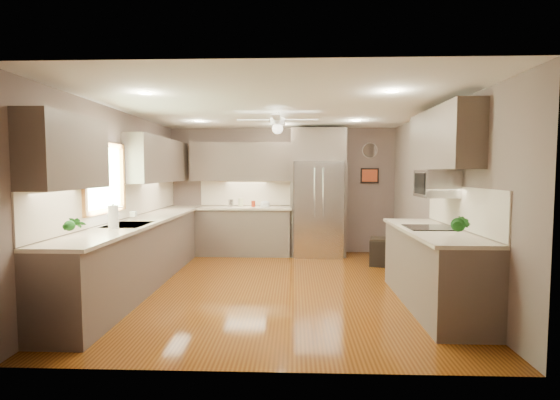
# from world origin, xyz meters

# --- Properties ---
(floor) EXTENTS (5.00, 5.00, 0.00)m
(floor) POSITION_xyz_m (0.00, 0.00, 0.00)
(floor) COLOR #50260A
(floor) RESTS_ON ground
(ceiling) EXTENTS (5.00, 5.00, 0.00)m
(ceiling) POSITION_xyz_m (0.00, 0.00, 2.50)
(ceiling) COLOR white
(ceiling) RESTS_ON ground
(wall_back) EXTENTS (4.50, 0.00, 4.50)m
(wall_back) POSITION_xyz_m (0.00, 2.50, 1.25)
(wall_back) COLOR #695750
(wall_back) RESTS_ON ground
(wall_front) EXTENTS (4.50, 0.00, 4.50)m
(wall_front) POSITION_xyz_m (0.00, -2.50, 1.25)
(wall_front) COLOR #695750
(wall_front) RESTS_ON ground
(wall_left) EXTENTS (0.00, 5.00, 5.00)m
(wall_left) POSITION_xyz_m (-2.25, 0.00, 1.25)
(wall_left) COLOR #695750
(wall_left) RESTS_ON ground
(wall_right) EXTENTS (0.00, 5.00, 5.00)m
(wall_right) POSITION_xyz_m (2.25, 0.00, 1.25)
(wall_right) COLOR #695750
(wall_right) RESTS_ON ground
(canister_b) EXTENTS (0.11, 0.11, 0.15)m
(canister_b) POSITION_xyz_m (-1.00, 2.20, 1.01)
(canister_b) COLOR silver
(canister_b) RESTS_ON back_run
(canister_c) EXTENTS (0.12, 0.12, 0.16)m
(canister_c) POSITION_xyz_m (-0.81, 2.25, 1.03)
(canister_c) COLOR beige
(canister_c) RESTS_ON back_run
(canister_d) EXTENTS (0.08, 0.08, 0.12)m
(canister_d) POSITION_xyz_m (-0.56, 2.21, 1.00)
(canister_d) COLOR maroon
(canister_d) RESTS_ON back_run
(soap_bottle) EXTENTS (0.08, 0.09, 0.17)m
(soap_bottle) POSITION_xyz_m (-2.06, 0.05, 1.02)
(soap_bottle) COLOR white
(soap_bottle) RESTS_ON left_run
(potted_plant_left) EXTENTS (0.19, 0.14, 0.33)m
(potted_plant_left) POSITION_xyz_m (-1.96, -1.77, 1.11)
(potted_plant_left) COLOR #1C5E1A
(potted_plant_left) RESTS_ON left_run
(potted_plant_right) EXTENTS (0.22, 0.20, 0.32)m
(potted_plant_right) POSITION_xyz_m (1.91, -1.61, 1.10)
(potted_plant_right) COLOR #1C5E1A
(potted_plant_right) RESTS_ON right_run
(bowl) EXTENTS (0.25, 0.25, 0.05)m
(bowl) POSITION_xyz_m (-0.32, 2.18, 0.96)
(bowl) COLOR beige
(bowl) RESTS_ON back_run
(left_run) EXTENTS (0.65, 4.70, 1.45)m
(left_run) POSITION_xyz_m (-1.95, 0.15, 0.48)
(left_run) COLOR brown
(left_run) RESTS_ON ground
(back_run) EXTENTS (1.85, 0.65, 1.45)m
(back_run) POSITION_xyz_m (-0.72, 2.20, 0.48)
(back_run) COLOR brown
(back_run) RESTS_ON ground
(uppers) EXTENTS (4.50, 4.70, 0.95)m
(uppers) POSITION_xyz_m (-0.74, 0.71, 1.87)
(uppers) COLOR brown
(uppers) RESTS_ON wall_left
(window) EXTENTS (0.05, 1.12, 0.92)m
(window) POSITION_xyz_m (-2.22, -0.50, 1.55)
(window) COLOR #BFF2B2
(window) RESTS_ON wall_left
(sink) EXTENTS (0.50, 0.70, 0.32)m
(sink) POSITION_xyz_m (-1.93, -0.50, 0.91)
(sink) COLOR silver
(sink) RESTS_ON left_run
(refrigerator) EXTENTS (1.06, 0.75, 2.45)m
(refrigerator) POSITION_xyz_m (0.70, 2.16, 1.19)
(refrigerator) COLOR silver
(refrigerator) RESTS_ON ground
(right_run) EXTENTS (0.70, 2.20, 1.45)m
(right_run) POSITION_xyz_m (1.93, -0.80, 0.48)
(right_run) COLOR brown
(right_run) RESTS_ON ground
(microwave) EXTENTS (0.43, 0.55, 0.34)m
(microwave) POSITION_xyz_m (2.03, -0.55, 1.48)
(microwave) COLOR silver
(microwave) RESTS_ON wall_right
(ceiling_fan) EXTENTS (1.18, 1.18, 0.32)m
(ceiling_fan) POSITION_xyz_m (-0.00, 0.30, 2.33)
(ceiling_fan) COLOR white
(ceiling_fan) RESTS_ON ceiling
(recessed_lights) EXTENTS (2.84, 3.14, 0.01)m
(recessed_lights) POSITION_xyz_m (-0.04, 0.40, 2.49)
(recessed_lights) COLOR white
(recessed_lights) RESTS_ON ceiling
(wall_clock) EXTENTS (0.30, 0.03, 0.30)m
(wall_clock) POSITION_xyz_m (1.75, 2.48, 2.05)
(wall_clock) COLOR white
(wall_clock) RESTS_ON wall_back
(framed_print) EXTENTS (0.36, 0.03, 0.30)m
(framed_print) POSITION_xyz_m (1.75, 2.48, 1.55)
(framed_print) COLOR black
(framed_print) RESTS_ON wall_back
(stool) EXTENTS (0.48, 0.48, 0.47)m
(stool) POSITION_xyz_m (1.77, 1.34, 0.24)
(stool) COLOR black
(stool) RESTS_ON ground
(paper_towel) EXTENTS (0.12, 0.12, 0.30)m
(paper_towel) POSITION_xyz_m (-1.94, -0.89, 1.08)
(paper_towel) COLOR white
(paper_towel) RESTS_ON left_run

